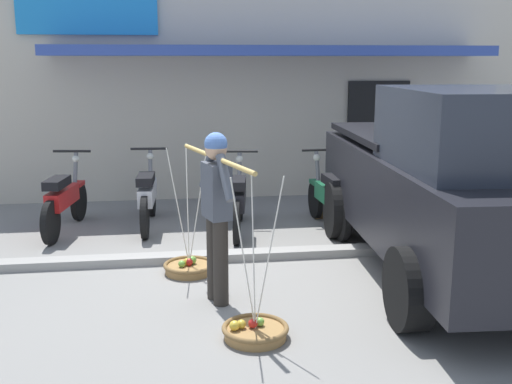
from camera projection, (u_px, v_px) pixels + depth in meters
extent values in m
plane|color=gray|center=(241.00, 280.00, 6.72)|extent=(90.00, 90.00, 0.00)
cube|color=gray|center=(234.00, 256.00, 7.39)|extent=(20.00, 0.24, 0.10)
cylinder|color=#2D2823|center=(221.00, 263.00, 5.96)|extent=(0.15, 0.15, 0.86)
cylinder|color=#2D2823|center=(214.00, 258.00, 6.12)|extent=(0.15, 0.15, 0.86)
cube|color=#474C56|center=(216.00, 191.00, 5.89)|extent=(0.29, 0.38, 0.54)
sphere|color=tan|center=(216.00, 149.00, 5.81)|extent=(0.21, 0.21, 0.21)
sphere|color=#4C70B2|center=(216.00, 144.00, 5.79)|extent=(0.22, 0.22, 0.22)
cylinder|color=#474C56|center=(225.00, 178.00, 5.64)|extent=(0.18, 0.35, 0.43)
cylinder|color=#474C56|center=(208.00, 169.00, 6.07)|extent=(0.18, 0.35, 0.43)
cylinder|color=tan|center=(216.00, 158.00, 5.82)|extent=(0.55, 1.76, 0.04)
cylinder|color=#9E7542|center=(255.00, 333.00, 5.31)|extent=(0.54, 0.54, 0.09)
torus|color=brown|center=(255.00, 328.00, 5.30)|extent=(0.59, 0.59, 0.05)
sphere|color=#73B144|center=(260.00, 322.00, 5.34)|extent=(0.08, 0.08, 0.08)
sphere|color=red|center=(253.00, 323.00, 5.30)|extent=(0.08, 0.08, 0.08)
sphere|color=gold|center=(241.00, 324.00, 5.29)|extent=(0.08, 0.08, 0.08)
sphere|color=gold|center=(234.00, 326.00, 5.25)|extent=(0.09, 0.09, 0.09)
cylinder|color=silver|center=(253.00, 249.00, 5.27)|extent=(0.01, 0.26, 1.36)
cylinder|color=silver|center=(243.00, 256.00, 5.08)|extent=(0.23, 0.14, 1.36)
cylinder|color=silver|center=(269.00, 255.00, 5.11)|extent=(0.23, 0.14, 1.36)
cylinder|color=#9E7542|center=(189.00, 269.00, 6.94)|extent=(0.54, 0.54, 0.09)
torus|color=brown|center=(189.00, 265.00, 6.92)|extent=(0.59, 0.59, 0.05)
sphere|color=gold|center=(187.00, 262.00, 6.91)|extent=(0.09, 0.09, 0.09)
sphere|color=#6EAA41|center=(182.00, 264.00, 6.85)|extent=(0.08, 0.08, 0.08)
sphere|color=red|center=(189.00, 262.00, 6.90)|extent=(0.09, 0.09, 0.09)
sphere|color=#659C3B|center=(190.00, 261.00, 6.92)|extent=(0.09, 0.09, 0.09)
sphere|color=#6CA740|center=(192.00, 260.00, 6.96)|extent=(0.09, 0.09, 0.09)
cylinder|color=silver|center=(188.00, 204.00, 6.90)|extent=(0.01, 0.26, 1.36)
cylinder|color=silver|center=(178.00, 208.00, 6.71)|extent=(0.23, 0.14, 1.36)
cylinder|color=silver|center=(198.00, 208.00, 6.74)|extent=(0.23, 0.14, 1.36)
cylinder|color=black|center=(79.00, 201.00, 9.17)|extent=(0.17, 0.59, 0.58)
cylinder|color=black|center=(51.00, 223.00, 7.96)|extent=(0.17, 0.59, 0.58)
cube|color=red|center=(78.00, 184.00, 9.12)|extent=(0.18, 0.30, 0.06)
cube|color=red|center=(62.00, 197.00, 8.42)|extent=(0.33, 0.92, 0.24)
cube|color=black|center=(57.00, 183.00, 8.20)|extent=(0.30, 0.59, 0.12)
cylinder|color=slate|center=(75.00, 177.00, 8.99)|extent=(0.10, 0.30, 0.76)
cylinder|color=black|center=(72.00, 151.00, 8.83)|extent=(0.54, 0.12, 0.04)
sphere|color=silver|center=(76.00, 159.00, 9.02)|extent=(0.11, 0.11, 0.11)
cylinder|color=black|center=(152.00, 197.00, 9.42)|extent=(0.11, 0.58, 0.58)
cylinder|color=black|center=(145.00, 218.00, 8.21)|extent=(0.11, 0.58, 0.58)
cube|color=silver|center=(151.00, 181.00, 9.36)|extent=(0.15, 0.29, 0.06)
cube|color=silver|center=(147.00, 193.00, 8.67)|extent=(0.24, 0.91, 0.24)
cube|color=black|center=(146.00, 179.00, 8.45)|extent=(0.25, 0.57, 0.12)
cylinder|color=slate|center=(150.00, 174.00, 9.24)|extent=(0.07, 0.30, 0.76)
cylinder|color=black|center=(149.00, 149.00, 9.08)|extent=(0.54, 0.06, 0.04)
sphere|color=silver|center=(150.00, 156.00, 9.26)|extent=(0.11, 0.11, 0.11)
cylinder|color=black|center=(240.00, 201.00, 9.17)|extent=(0.16, 0.59, 0.58)
cylinder|color=black|center=(237.00, 223.00, 7.96)|extent=(0.16, 0.59, 0.58)
cube|color=black|center=(240.00, 184.00, 9.11)|extent=(0.18, 0.30, 0.06)
cube|color=black|center=(238.00, 197.00, 8.42)|extent=(0.33, 0.92, 0.24)
cube|color=black|center=(237.00, 183.00, 8.19)|extent=(0.30, 0.59, 0.12)
cylinder|color=slate|center=(239.00, 177.00, 8.99)|extent=(0.10, 0.30, 0.76)
cylinder|color=black|center=(239.00, 151.00, 8.83)|extent=(0.54, 0.11, 0.04)
sphere|color=silver|center=(240.00, 159.00, 9.01)|extent=(0.11, 0.11, 0.11)
cylinder|color=black|center=(316.00, 199.00, 9.30)|extent=(0.11, 0.58, 0.58)
cylinder|color=black|center=(341.00, 220.00, 8.11)|extent=(0.11, 0.58, 0.58)
cube|color=#19663D|center=(316.00, 182.00, 9.24)|extent=(0.15, 0.29, 0.06)
cube|color=#19663D|center=(330.00, 195.00, 8.56)|extent=(0.24, 0.91, 0.24)
cube|color=black|center=(334.00, 181.00, 8.34)|extent=(0.24, 0.57, 0.12)
cylinder|color=slate|center=(318.00, 175.00, 9.12)|extent=(0.07, 0.30, 0.76)
cylinder|color=black|center=(320.00, 150.00, 8.96)|extent=(0.54, 0.06, 0.04)
sphere|color=silver|center=(317.00, 158.00, 9.15)|extent=(0.11, 0.11, 0.11)
cube|color=black|center=(451.00, 198.00, 6.82)|extent=(2.15, 4.79, 0.96)
cube|color=#282D38|center=(491.00, 129.00, 5.83)|extent=(1.84, 1.97, 0.76)
cube|color=black|center=(421.00, 134.00, 7.72)|extent=(1.93, 2.44, 0.08)
cylinder|color=black|center=(409.00, 289.00, 5.42)|extent=(0.30, 0.77, 0.76)
cylinder|color=black|center=(474.00, 207.00, 8.42)|extent=(0.30, 0.77, 0.76)
cylinder|color=black|center=(338.00, 210.00, 8.26)|extent=(0.30, 0.77, 0.76)
cube|color=beige|center=(250.00, 72.00, 12.80)|extent=(13.00, 5.00, 4.20)
cube|color=#334CA3|center=(274.00, 51.00, 9.81)|extent=(7.15, 1.00, 0.16)
cube|color=#1E84D1|center=(87.00, 5.00, 9.70)|extent=(2.20, 0.08, 0.90)
cube|color=black|center=(377.00, 138.00, 10.85)|extent=(1.10, 0.06, 2.00)
cube|color=olive|center=(327.00, 206.00, 9.44)|extent=(0.44, 0.36, 0.32)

